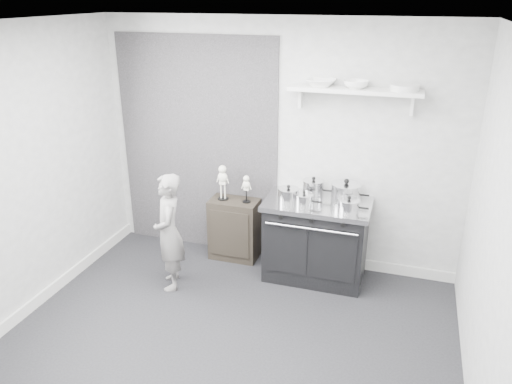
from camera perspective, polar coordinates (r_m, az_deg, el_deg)
ground at (r=4.58m, az=-4.03°, el=-17.60°), size 4.00×4.00×0.00m
room_shell at (r=3.92m, az=-5.07°, el=2.91°), size 4.02×3.62×2.71m
wall_shelf at (r=5.05m, az=11.22°, el=11.23°), size 1.30×0.26×0.24m
stove at (r=5.41m, az=6.87°, el=-5.39°), size 1.10×0.69×0.88m
side_cabinet at (r=5.79m, az=-2.48°, el=-4.24°), size 0.55×0.32×0.72m
child at (r=5.19m, az=-9.92°, el=-4.54°), size 0.47×0.54×1.25m
pot_front_left at (r=5.15m, az=3.73°, el=-0.39°), size 0.31×0.22×0.19m
pot_back_left at (r=5.32m, az=6.57°, el=0.43°), size 0.32×0.23×0.22m
pot_back_right at (r=5.25m, az=10.23°, el=-0.03°), size 0.40×0.31×0.25m
pot_front_right at (r=5.01m, az=10.56°, el=-1.53°), size 0.31×0.22×0.17m
pot_front_center at (r=5.10m, az=5.52°, el=-0.87°), size 0.28×0.20×0.16m
skeleton_full at (r=5.60m, az=-3.83°, el=1.39°), size 0.13×0.08×0.47m
skeleton_torso at (r=5.53m, az=-1.11°, el=0.57°), size 0.10×0.06×0.36m
bowl_large at (r=5.08m, az=7.42°, el=12.29°), size 0.29×0.29×0.07m
bowl_small at (r=5.03m, az=11.36°, el=11.98°), size 0.24×0.24×0.08m
plate_stack at (r=5.01m, az=16.64°, el=11.36°), size 0.27×0.27×0.06m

